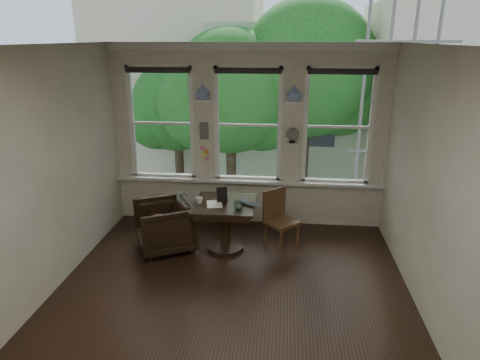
# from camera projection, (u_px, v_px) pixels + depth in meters

# --- Properties ---
(ground) EXTENTS (4.50, 4.50, 0.00)m
(ground) POSITION_uv_depth(u_px,v_px,m) (232.00, 291.00, 5.45)
(ground) COLOR black
(ground) RESTS_ON ground
(ceiling) EXTENTS (4.50, 4.50, 0.00)m
(ceiling) POSITION_uv_depth(u_px,v_px,m) (230.00, 44.00, 4.49)
(ceiling) COLOR silver
(ceiling) RESTS_ON ground
(wall_back) EXTENTS (4.50, 0.00, 4.50)m
(wall_back) POSITION_uv_depth(u_px,v_px,m) (248.00, 137.00, 7.09)
(wall_back) COLOR silver
(wall_back) RESTS_ON ground
(wall_front) EXTENTS (4.50, 0.00, 4.50)m
(wall_front) POSITION_uv_depth(u_px,v_px,m) (188.00, 285.00, 2.85)
(wall_front) COLOR silver
(wall_front) RESTS_ON ground
(wall_left) EXTENTS (0.00, 4.50, 4.50)m
(wall_left) POSITION_uv_depth(u_px,v_px,m) (48.00, 173.00, 5.20)
(wall_left) COLOR silver
(wall_left) RESTS_ON ground
(wall_right) EXTENTS (0.00, 4.50, 4.50)m
(wall_right) POSITION_uv_depth(u_px,v_px,m) (432.00, 186.00, 4.74)
(wall_right) COLOR silver
(wall_right) RESTS_ON ground
(window_left) EXTENTS (1.10, 0.12, 1.90)m
(window_left) POSITION_uv_depth(u_px,v_px,m) (162.00, 123.00, 7.18)
(window_left) COLOR white
(window_left) RESTS_ON ground
(window_center) EXTENTS (1.10, 0.12, 1.90)m
(window_center) POSITION_uv_depth(u_px,v_px,m) (248.00, 125.00, 7.03)
(window_center) COLOR white
(window_center) RESTS_ON ground
(window_right) EXTENTS (1.10, 0.12, 1.90)m
(window_right) POSITION_uv_depth(u_px,v_px,m) (338.00, 127.00, 6.88)
(window_right) COLOR white
(window_right) RESTS_ON ground
(shelf_left) EXTENTS (0.26, 0.16, 0.03)m
(shelf_left) POSITION_uv_depth(u_px,v_px,m) (203.00, 101.00, 6.88)
(shelf_left) COLOR white
(shelf_left) RESTS_ON ground
(shelf_right) EXTENTS (0.26, 0.16, 0.03)m
(shelf_right) POSITION_uv_depth(u_px,v_px,m) (294.00, 102.00, 6.73)
(shelf_right) COLOR white
(shelf_right) RESTS_ON ground
(intercom) EXTENTS (0.14, 0.06, 0.28)m
(intercom) POSITION_uv_depth(u_px,v_px,m) (204.00, 131.00, 7.07)
(intercom) COLOR #59544F
(intercom) RESTS_ON ground
(sticky_notes) EXTENTS (0.16, 0.01, 0.24)m
(sticky_notes) POSITION_uv_depth(u_px,v_px,m) (205.00, 151.00, 7.19)
(sticky_notes) COLOR pink
(sticky_notes) RESTS_ON ground
(desk_fan) EXTENTS (0.20, 0.20, 0.24)m
(desk_fan) POSITION_uv_depth(u_px,v_px,m) (292.00, 138.00, 6.90)
(desk_fan) COLOR #59544F
(desk_fan) RESTS_ON ground
(vase_left) EXTENTS (0.24, 0.24, 0.25)m
(vase_left) POSITION_uv_depth(u_px,v_px,m) (203.00, 92.00, 6.84)
(vase_left) COLOR silver
(vase_left) RESTS_ON shelf_left
(vase_right) EXTENTS (0.24, 0.24, 0.25)m
(vase_right) POSITION_uv_depth(u_px,v_px,m) (294.00, 93.00, 6.69)
(vase_right) COLOR silver
(vase_right) RESTS_ON shelf_right
(table) EXTENTS (0.90, 0.90, 0.75)m
(table) POSITION_uv_depth(u_px,v_px,m) (225.00, 226.00, 6.41)
(table) COLOR black
(table) RESTS_ON ground
(armchair_left) EXTENTS (1.10, 1.09, 0.75)m
(armchair_left) POSITION_uv_depth(u_px,v_px,m) (165.00, 226.00, 6.42)
(armchair_left) COLOR black
(armchair_left) RESTS_ON ground
(cushion_red) EXTENTS (0.45, 0.45, 0.06)m
(cushion_red) POSITION_uv_depth(u_px,v_px,m) (164.00, 221.00, 6.40)
(cushion_red) COLOR maroon
(cushion_red) RESTS_ON armchair_left
(side_chair_right) EXTENTS (0.59, 0.59, 0.92)m
(side_chair_right) POSITION_uv_depth(u_px,v_px,m) (282.00, 222.00, 6.36)
(side_chair_right) COLOR #452618
(side_chair_right) RESTS_ON ground
(laptop) EXTENTS (0.41, 0.38, 0.03)m
(laptop) POSITION_uv_depth(u_px,v_px,m) (247.00, 205.00, 6.20)
(laptop) COLOR black
(laptop) RESTS_ON table
(mug) EXTENTS (0.12, 0.12, 0.09)m
(mug) POSITION_uv_depth(u_px,v_px,m) (199.00, 200.00, 6.27)
(mug) COLOR white
(mug) RESTS_ON table
(drinking_glass) EXTENTS (0.16, 0.16, 0.11)m
(drinking_glass) POSITION_uv_depth(u_px,v_px,m) (239.00, 206.00, 6.05)
(drinking_glass) COLOR white
(drinking_glass) RESTS_ON table
(tablet) EXTENTS (0.17, 0.12, 0.22)m
(tablet) POSITION_uv_depth(u_px,v_px,m) (222.00, 194.00, 6.32)
(tablet) COLOR black
(tablet) RESTS_ON table
(papers) EXTENTS (0.28, 0.34, 0.00)m
(papers) POSITION_uv_depth(u_px,v_px,m) (215.00, 204.00, 6.25)
(papers) COLOR silver
(papers) RESTS_ON table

